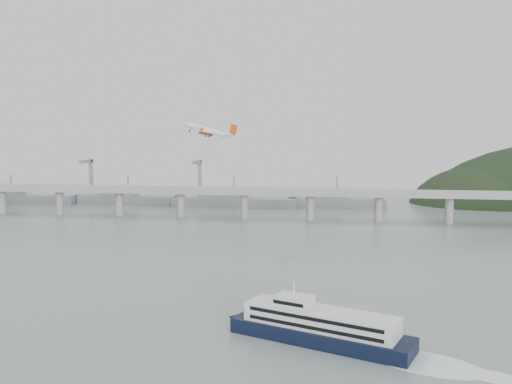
# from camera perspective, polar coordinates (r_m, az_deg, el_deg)

# --- Properties ---
(ground) EXTENTS (900.00, 900.00, 0.00)m
(ground) POSITION_cam_1_polar(r_m,az_deg,el_deg) (216.02, -2.13, -11.09)
(ground) COLOR slate
(ground) RESTS_ON ground
(bridge) EXTENTS (800.00, 22.00, 23.90)m
(bridge) POSITION_cam_1_polar(r_m,az_deg,el_deg) (407.46, 2.77, -0.44)
(bridge) COLOR gray
(bridge) RESTS_ON ground
(distant_fleet) EXTENTS (453.00, 60.90, 40.00)m
(distant_fleet) POSITION_cam_1_polar(r_m,az_deg,el_deg) (509.47, -14.04, -0.60)
(distant_fleet) COLOR slate
(distant_fleet) RESTS_ON ground
(ferry) EXTENTS (89.70, 42.81, 17.75)m
(ferry) POSITION_cam_1_polar(r_m,az_deg,el_deg) (172.79, 6.78, -13.90)
(ferry) COLOR black
(ferry) RESTS_ON ground
(airliner) EXTENTS (33.76, 30.74, 11.02)m
(airliner) POSITION_cam_1_polar(r_m,az_deg,el_deg) (308.77, -4.96, 6.45)
(airliner) COLOR white
(airliner) RESTS_ON ground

